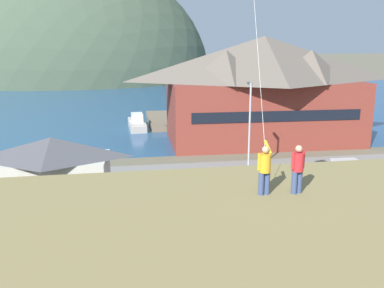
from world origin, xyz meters
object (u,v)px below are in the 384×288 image
at_px(wharf_dock, 160,120).
at_px(parked_car_corner_spot, 12,234).
at_px(harbor_lodge, 263,86).
at_px(storage_shed_waterside, 213,122).
at_px(parked_car_mid_row_far, 159,184).
at_px(person_companion, 298,168).
at_px(parking_light_pole, 250,124).
at_px(moored_boat_wharfside, 137,123).
at_px(parked_car_back_row_left, 319,202).
at_px(storage_shed_near_lot, 54,174).
at_px(person_kite_flyer, 265,168).
at_px(moored_boat_outer_mooring, 185,120).
at_px(parked_car_lone_by_shed, 345,170).

xyz_separation_m(wharf_dock, parked_car_corner_spot, (-11.48, -36.05, 0.71)).
relative_size(harbor_lodge, storage_shed_waterside, 3.96).
bearing_deg(wharf_dock, parked_car_mid_row_far, -95.36).
distance_m(wharf_dock, person_companion, 46.20).
height_order(storage_shed_waterside, parking_light_pole, parking_light_pole).
bearing_deg(person_companion, moored_boat_wharfside, 95.56).
xyz_separation_m(harbor_lodge, person_companion, (-9.90, -32.81, 0.85)).
bearing_deg(wharf_dock, harbor_lodge, -50.43).
distance_m(harbor_lodge, parked_car_back_row_left, 22.44).
relative_size(parked_car_back_row_left, parked_car_mid_row_far, 1.00).
relative_size(wharf_dock, person_companion, 7.25).
height_order(parked_car_back_row_left, person_companion, person_companion).
height_order(storage_shed_near_lot, parked_car_back_row_left, storage_shed_near_lot).
distance_m(parked_car_corner_spot, person_kite_flyer, 15.86).
bearing_deg(harbor_lodge, moored_boat_wharfside, 146.58).
xyz_separation_m(storage_shed_waterside, moored_boat_wharfside, (-8.17, 9.69, -1.77)).
bearing_deg(moored_boat_outer_mooring, moored_boat_wharfside, -168.49).
distance_m(wharf_dock, moored_boat_wharfside, 4.96).
bearing_deg(parking_light_pole, parked_car_mid_row_far, -154.63).
distance_m(parked_car_corner_spot, person_companion, 16.73).
relative_size(moored_boat_outer_mooring, parked_car_mid_row_far, 1.36).
xyz_separation_m(storage_shed_near_lot, person_kite_flyer, (9.49, -14.95, 4.49)).
bearing_deg(parked_car_mid_row_far, parked_car_back_row_left, -28.27).
xyz_separation_m(parking_light_pole, person_companion, (-4.57, -20.48, 2.57)).
relative_size(harbor_lodge, parked_car_back_row_left, 5.36).
distance_m(parking_light_pole, person_companion, 21.14).
relative_size(storage_shed_waterside, parked_car_corner_spot, 1.35).
bearing_deg(parked_car_lone_by_shed, person_companion, -124.29).
relative_size(harbor_lodge, parking_light_pole, 2.84).
xyz_separation_m(parked_car_corner_spot, parking_light_pole, (16.80, 10.85, 3.57)).
height_order(moored_boat_outer_mooring, person_companion, person_companion).
height_order(parked_car_lone_by_shed, parking_light_pole, parking_light_pole).
distance_m(moored_boat_wharfside, parked_car_back_row_left, 32.61).
bearing_deg(moored_boat_wharfside, harbor_lodge, -33.42).
relative_size(parked_car_mid_row_far, person_companion, 2.43).
distance_m(parked_car_mid_row_far, person_companion, 18.10).
distance_m(parked_car_back_row_left, parking_light_pole, 10.11).
bearing_deg(parked_car_lone_by_shed, parked_car_mid_row_far, -177.11).
relative_size(moored_boat_outer_mooring, person_kite_flyer, 3.09).
height_order(wharf_dock, parked_car_mid_row_far, parked_car_mid_row_far).
distance_m(parked_car_lone_by_shed, parked_car_mid_row_far, 15.38).
bearing_deg(parked_car_back_row_left, person_kite_flyer, -124.90).
relative_size(wharf_dock, moored_boat_wharfside, 1.95).
xyz_separation_m(storage_shed_waterside, parked_car_lone_by_shed, (7.82, -14.91, -1.43)).
height_order(moored_boat_outer_mooring, person_kite_flyer, person_kite_flyer).
bearing_deg(moored_boat_outer_mooring, person_companion, -93.26).
height_order(wharf_dock, parking_light_pole, parking_light_pole).
xyz_separation_m(harbor_lodge, storage_shed_waterside, (-5.82, -0.46, -3.86)).
height_order(wharf_dock, person_companion, person_companion).
height_order(moored_boat_outer_mooring, parked_car_corner_spot, moored_boat_outer_mooring).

